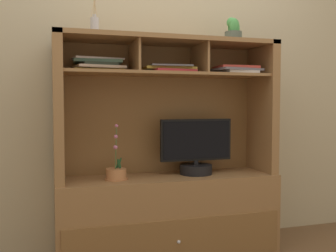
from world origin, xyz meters
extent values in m
cube|color=tan|center=(0.00, 0.25, 1.40)|extent=(6.00, 0.02, 2.80)
cube|color=olive|center=(0.00, 0.00, 0.28)|extent=(1.53, 0.44, 0.55)
cube|color=brown|center=(0.00, -0.23, 0.16)|extent=(1.47, 0.01, 0.29)
sphere|color=silver|center=(0.00, -0.24, 0.16)|extent=(0.02, 0.02, 0.02)
cube|color=olive|center=(-0.73, 0.00, 1.03)|extent=(0.06, 0.39, 0.95)
cube|color=olive|center=(0.73, 0.00, 1.03)|extent=(0.06, 0.39, 0.95)
cube|color=brown|center=(0.00, 0.18, 1.01)|extent=(1.47, 0.02, 0.92)
cube|color=olive|center=(0.00, 0.00, 1.49)|extent=(1.53, 0.39, 0.03)
cube|color=olive|center=(0.00, 0.00, 1.26)|extent=(1.41, 0.35, 0.02)
cube|color=olive|center=(-0.23, 0.00, 1.37)|extent=(0.02, 0.33, 0.20)
cube|color=olive|center=(0.23, 0.00, 1.37)|extent=(0.02, 0.33, 0.20)
cylinder|color=black|center=(0.21, 0.00, 0.59)|extent=(0.23, 0.23, 0.07)
cylinder|color=black|center=(0.21, 0.00, 0.64)|extent=(0.04, 0.04, 0.03)
cube|color=black|center=(0.21, 0.00, 0.80)|extent=(0.53, 0.03, 0.30)
cube|color=black|center=(0.21, -0.02, 0.80)|extent=(0.50, 0.00, 0.27)
cylinder|color=#B87748|center=(-0.37, -0.03, 0.59)|extent=(0.13, 0.13, 0.07)
cylinder|color=#B87748|center=(-0.37, -0.03, 0.56)|extent=(0.15, 0.15, 0.01)
cylinder|color=#4C6B38|center=(-0.37, -0.03, 0.77)|extent=(0.02, 0.03, 0.28)
sphere|color=pink|center=(-0.37, -0.03, 0.77)|extent=(0.03, 0.03, 0.03)
sphere|color=pink|center=(-0.37, -0.03, 0.84)|extent=(0.03, 0.03, 0.03)
sphere|color=pink|center=(-0.36, -0.02, 0.91)|extent=(0.02, 0.02, 0.02)
ellipsoid|color=#265D36|center=(-0.35, -0.04, 0.66)|extent=(0.05, 0.06, 0.08)
ellipsoid|color=#265D36|center=(-0.35, -0.02, 0.66)|extent=(0.05, 0.07, 0.09)
cube|color=#AC2A32|center=(0.02, -0.01, 1.28)|extent=(0.30, 0.26, 0.02)
cube|color=#B49736|center=(0.01, -0.01, 1.30)|extent=(0.36, 0.19, 0.02)
cube|color=#5B5A65|center=(0.01, -0.01, 1.31)|extent=(0.30, 0.27, 0.01)
cube|color=beige|center=(0.50, -0.06, 1.28)|extent=(0.25, 0.22, 0.02)
cube|color=slate|center=(0.49, -0.05, 1.30)|extent=(0.35, 0.28, 0.02)
cube|color=#B0392F|center=(0.49, -0.05, 1.31)|extent=(0.29, 0.21, 0.02)
cube|color=gold|center=(-0.46, 0.06, 1.28)|extent=(0.33, 0.17, 0.02)
cube|color=beige|center=(-0.47, 0.05, 1.30)|extent=(0.34, 0.29, 0.02)
cube|color=#354235|center=(-0.46, 0.05, 1.32)|extent=(0.24, 0.21, 0.02)
cube|color=#47695B|center=(-0.47, 0.06, 1.34)|extent=(0.32, 0.20, 0.02)
cube|color=beige|center=(-0.47, 0.06, 1.35)|extent=(0.35, 0.21, 0.01)
cylinder|color=#B6B3B7|center=(-0.50, 0.00, 1.56)|extent=(0.06, 0.06, 0.11)
cylinder|color=#B6B3B7|center=(-0.50, 0.00, 1.62)|extent=(0.02, 0.02, 0.02)
cylinder|color=tan|center=(-0.49, 0.00, 1.71)|extent=(0.00, 0.03, 0.20)
cylinder|color=tan|center=(-0.49, 0.00, 1.71)|extent=(0.02, 0.01, 0.20)
cylinder|color=tan|center=(-0.50, 0.00, 1.71)|extent=(0.04, 0.03, 0.19)
cylinder|color=tan|center=(-0.50, 0.00, 1.71)|extent=(0.00, 0.03, 0.20)
cylinder|color=tan|center=(-0.50, 0.00, 1.71)|extent=(0.04, 0.02, 0.19)
cylinder|color=tan|center=(-0.49, 0.00, 1.71)|extent=(0.03, 0.02, 0.19)
cylinder|color=#4A554A|center=(0.50, 0.01, 1.54)|extent=(0.12, 0.12, 0.07)
cylinder|color=#4A554A|center=(0.50, 0.01, 1.51)|extent=(0.14, 0.14, 0.01)
ellipsoid|color=#449347|center=(0.51, 0.01, 1.60)|extent=(0.07, 0.06, 0.14)
ellipsoid|color=#449347|center=(0.50, 0.03, 1.60)|extent=(0.06, 0.04, 0.08)
ellipsoid|color=#449347|center=(0.48, 0.01, 1.64)|extent=(0.07, 0.05, 0.08)
ellipsoid|color=#449347|center=(0.50, -0.01, 1.61)|extent=(0.07, 0.04, 0.12)
camera|label=1|loc=(-0.78, -2.57, 1.06)|focal=41.43mm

